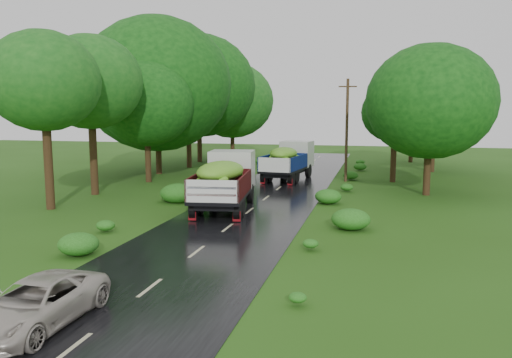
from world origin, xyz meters
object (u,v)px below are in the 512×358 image
(truck_near, at_px, (226,178))
(utility_pole, at_px, (347,129))
(truck_far, at_px, (289,159))
(car, at_px, (36,303))

(truck_near, height_order, utility_pole, utility_pole)
(utility_pole, bearing_deg, truck_far, 171.45)
(car, relative_size, utility_pole, 0.55)
(truck_far, bearing_deg, utility_pole, 7.46)
(truck_near, relative_size, truck_far, 1.05)
(car, bearing_deg, utility_pole, 79.23)
(truck_far, distance_m, utility_pole, 4.89)
(car, xyz_separation_m, utility_pole, (5.78, 27.66, 3.33))
(truck_far, xyz_separation_m, utility_pole, (4.31, 0.02, 2.31))
(truck_near, relative_size, utility_pole, 0.97)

